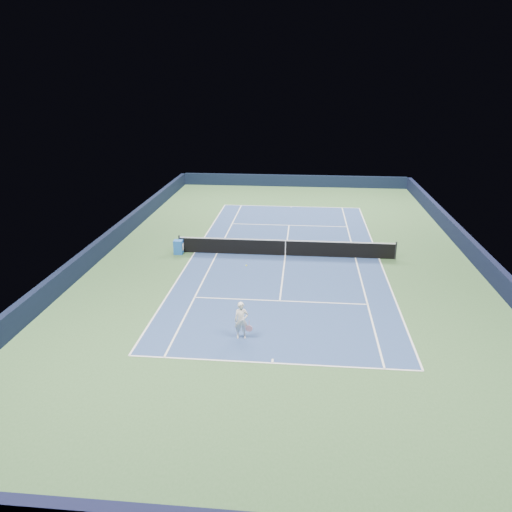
{
  "coord_description": "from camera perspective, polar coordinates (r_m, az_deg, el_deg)",
  "views": [
    {
      "loc": [
        0.95,
        -27.95,
        10.07
      ],
      "look_at": [
        -1.46,
        -3.0,
        1.0
      ],
      "focal_mm": 35.0,
      "sensor_mm": 36.0,
      "label": 1
    }
  ],
  "objects": [
    {
      "name": "service_line_far",
      "position": [
        35.8,
        3.79,
        3.53
      ],
      "size": [
        8.23,
        0.08,
        0.0
      ],
      "primitive_type": "cube",
      "color": "white",
      "rests_on": "ground"
    },
    {
      "name": "service_line_near",
      "position": [
        23.8,
        2.73,
        -5.14
      ],
      "size": [
        8.23,
        0.08,
        0.0
      ],
      "primitive_type": "cube",
      "color": "white",
      "rests_on": "ground"
    },
    {
      "name": "wall_left",
      "position": [
        31.79,
        -16.51,
        1.62
      ],
      "size": [
        0.35,
        40.0,
        1.1
      ],
      "primitive_type": "cube",
      "color": "black",
      "rests_on": "ground"
    },
    {
      "name": "sideline_doubles_right",
      "position": [
        30.05,
        13.88,
        -0.27
      ],
      "size": [
        0.08,
        23.77,
        0.0
      ],
      "primitive_type": "cube",
      "color": "white",
      "rests_on": "ground"
    },
    {
      "name": "sideline_singles_right",
      "position": [
        29.87,
        11.28,
        -0.19
      ],
      "size": [
        0.08,
        23.77,
        0.0
      ],
      "primitive_type": "cube",
      "color": "white",
      "rests_on": "ground"
    },
    {
      "name": "sponsor_cube",
      "position": [
        30.2,
        -8.85,
        1.02
      ],
      "size": [
        0.58,
        0.48,
        0.85
      ],
      "color": "blue",
      "rests_on": "ground"
    },
    {
      "name": "wall_far",
      "position": [
        48.72,
        4.35,
        8.57
      ],
      "size": [
        22.0,
        0.35,
        1.1
      ],
      "primitive_type": "cube",
      "color": "black",
      "rests_on": "ground"
    },
    {
      "name": "baseline_near",
      "position": [
        18.98,
        1.86,
        -12.13
      ],
      "size": [
        10.97,
        0.08,
        0.0
      ],
      "primitive_type": "cube",
      "color": "white",
      "rests_on": "ground"
    },
    {
      "name": "wall_right",
      "position": [
        31.13,
        23.72,
        0.35
      ],
      "size": [
        0.35,
        40.0,
        1.1
      ],
      "primitive_type": "cube",
      "color": "black",
      "rests_on": "ground"
    },
    {
      "name": "sideline_doubles_left",
      "position": [
        30.39,
        -7.02,
        0.41
      ],
      "size": [
        0.08,
        23.77,
        0.0
      ],
      "primitive_type": "cube",
      "color": "white",
      "rests_on": "ground"
    },
    {
      "name": "baseline_far",
      "position": [
        41.09,
        4.05,
        5.67
      ],
      "size": [
        10.97,
        0.08,
        0.0
      ],
      "primitive_type": "cube",
      "color": "white",
      "rests_on": "ground"
    },
    {
      "name": "ground",
      "position": [
        29.72,
        3.37,
        0.05
      ],
      "size": [
        40.0,
        40.0,
        0.0
      ],
      "primitive_type": "plane",
      "color": "#34562F",
      "rests_on": "ground"
    },
    {
      "name": "center_mark_far",
      "position": [
        40.95,
        4.05,
        5.62
      ],
      "size": [
        0.08,
        0.3,
        0.0
      ],
      "primitive_type": "cube",
      "color": "white",
      "rests_on": "ground"
    },
    {
      "name": "court_surface",
      "position": [
        29.72,
        3.37,
        0.06
      ],
      "size": [
        10.97,
        23.77,
        0.01
      ],
      "primitive_type": "cube",
      "color": "navy",
      "rests_on": "ground"
    },
    {
      "name": "center_service_line",
      "position": [
        29.72,
        3.37,
        0.07
      ],
      "size": [
        0.08,
        12.8,
        0.0
      ],
      "primitive_type": "cube",
      "color": "white",
      "rests_on": "ground"
    },
    {
      "name": "center_mark_near",
      "position": [
        19.1,
        1.89,
        -11.9
      ],
      "size": [
        0.08,
        0.3,
        0.0
      ],
      "primitive_type": "cube",
      "color": "white",
      "rests_on": "ground"
    },
    {
      "name": "tennis_player",
      "position": [
        20.27,
        -1.67,
        -7.37
      ],
      "size": [
        0.77,
        1.27,
        2.81
      ],
      "color": "white",
      "rests_on": "ground"
    },
    {
      "name": "tennis_net",
      "position": [
        29.55,
        3.39,
        0.97
      ],
      "size": [
        12.9,
        0.1,
        1.07
      ],
      "color": "black",
      "rests_on": "ground"
    },
    {
      "name": "sideline_singles_left",
      "position": [
        30.13,
        -4.47,
        0.32
      ],
      "size": [
        0.08,
        23.77,
        0.0
      ],
      "primitive_type": "cube",
      "color": "white",
      "rests_on": "ground"
    }
  ]
}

